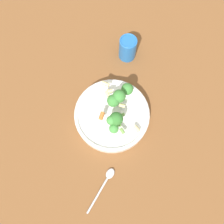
{
  "coord_description": "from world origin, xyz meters",
  "views": [
    {
      "loc": [
        -0.24,
        0.02,
        0.77
      ],
      "look_at": [
        0.0,
        0.0,
        0.06
      ],
      "focal_mm": 35.0,
      "sensor_mm": 36.0,
      "label": 1
    }
  ],
  "objects": [
    {
      "name": "pasta_salad",
      "position": [
        0.01,
        -0.02,
        0.09
      ],
      "size": [
        0.19,
        0.14,
        0.09
      ],
      "color": "#8CB766",
      "rests_on": "bowl"
    },
    {
      "name": "spoon",
      "position": [
        -0.23,
        0.04,
        0.01
      ],
      "size": [
        0.14,
        0.11,
        0.01
      ],
      "rotation": [
        0.0,
        0.0,
        11.93
      ],
      "color": "silver",
      "rests_on": "ground_plane"
    },
    {
      "name": "cup",
      "position": [
        0.26,
        -0.09,
        0.05
      ],
      "size": [
        0.07,
        0.07,
        0.1
      ],
      "color": "#2366B2",
      "rests_on": "ground_plane"
    },
    {
      "name": "bowl",
      "position": [
        0.0,
        0.0,
        0.02
      ],
      "size": [
        0.27,
        0.27,
        0.05
      ],
      "color": "white",
      "rests_on": "ground_plane"
    },
    {
      "name": "ground_plane",
      "position": [
        0.0,
        0.0,
        0.0
      ],
      "size": [
        3.0,
        3.0,
        0.0
      ],
      "primitive_type": "plane",
      "color": "brown"
    }
  ]
}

